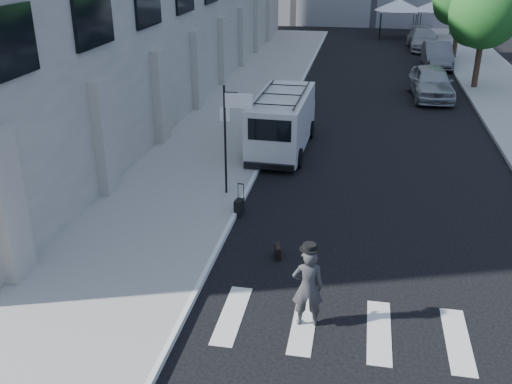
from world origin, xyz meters
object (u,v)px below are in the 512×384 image
at_px(briefcase, 278,251).
at_px(suitcase, 239,208).
at_px(parked_car_b, 437,55).
at_px(businessman, 308,288).
at_px(cargo_van, 283,121).
at_px(parked_car_a, 431,82).
at_px(parked_car_c, 423,39).

height_order(briefcase, suitcase, suitcase).
bearing_deg(parked_car_b, businessman, -100.79).
bearing_deg(parked_car_b, cargo_van, -113.18).
height_order(businessman, parked_car_b, businessman).
relative_size(parked_car_a, parked_car_c, 0.94).
bearing_deg(briefcase, businessman, -83.01).
xyz_separation_m(businessman, parked_car_b, (5.50, 29.12, -0.13)).
bearing_deg(parked_car_a, suitcase, -117.07).
bearing_deg(parked_car_c, parked_car_b, -88.76).
xyz_separation_m(businessman, briefcase, (-1.04, 2.70, -0.75)).
xyz_separation_m(cargo_van, parked_car_a, (6.49, 9.39, -0.31)).
relative_size(businessman, parked_car_b, 0.38).
xyz_separation_m(suitcase, parked_car_a, (6.90, 15.65, 0.57)).
bearing_deg(cargo_van, parked_car_b, 68.43).
xyz_separation_m(parked_car_a, parked_car_c, (0.76, 15.15, -0.07)).
bearing_deg(suitcase, parked_car_a, 74.77).
bearing_deg(parked_car_a, parked_car_c, 83.83).
bearing_deg(businessman, parked_car_b, -109.77).
bearing_deg(cargo_van, suitcase, -92.18).
distance_m(businessman, suitcase, 5.58).
relative_size(suitcase, cargo_van, 0.17).
bearing_deg(cargo_van, briefcase, -81.06).
bearing_deg(suitcase, parked_car_c, 84.59).
bearing_deg(suitcase, cargo_van, 94.86).
distance_m(businessman, parked_car_b, 29.64).
bearing_deg(businessman, briefcase, -77.98).
relative_size(suitcase, parked_car_b, 0.21).
relative_size(briefcase, parked_car_a, 0.09).
bearing_deg(briefcase, parked_car_c, 65.36).
height_order(cargo_van, parked_car_b, cargo_van).
bearing_deg(parked_car_b, parked_car_c, 93.29).
bearing_deg(parked_car_c, cargo_van, -108.61).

